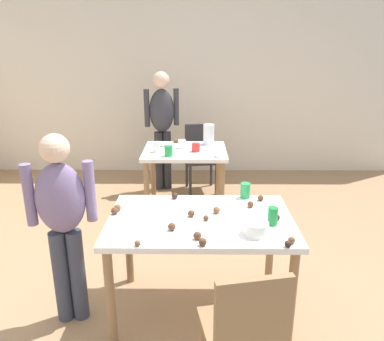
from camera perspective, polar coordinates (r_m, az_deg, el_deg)
The scene contains 36 objects.
ground_plane at distance 3.16m, azimuth -0.09°, elevation -18.38°, with size 6.40×6.40×0.00m, color #9E7A56.
wall_back at distance 5.76m, azimuth 0.22°, elevation 12.58°, with size 6.40×0.10×2.60m, color beige.
dining_table_near at distance 2.71m, azimuth 1.23°, elevation -8.83°, with size 1.27×0.82×0.75m.
dining_table_far at distance 4.35m, azimuth -1.06°, elevation 1.59°, with size 0.92×0.76×0.75m.
chair_near_table at distance 2.16m, azimuth 7.86°, elevation -22.29°, with size 0.47×0.47×0.87m.
chair_far_table at distance 5.10m, azimuth 1.24°, elevation 2.57°, with size 0.46×0.46×0.87m.
person_girl_near at distance 2.70m, azimuth -18.62°, elevation -6.43°, with size 0.46×0.26×1.36m.
person_adult_far at distance 5.01m, azimuth -4.46°, elevation 7.37°, with size 0.45×0.27×1.55m.
mixing_bowl at distance 2.47m, azimuth 9.43°, elevation -8.44°, with size 0.16×0.16×0.08m, color white.
soda_can at distance 2.60m, azimuth 11.87°, elevation -6.63°, with size 0.07×0.07×0.12m, color #198438.
fork_near at distance 2.79m, azimuth 6.52°, elevation -5.89°, with size 0.17×0.02×0.01m, color silver.
cup_near_0 at distance 3.01m, azimuth 7.91°, elevation -2.95°, with size 0.07×0.07×0.12m, color green.
cake_ball_0 at distance 2.81m, azimuth -10.97°, elevation -5.42°, with size 0.05×0.05×0.05m, color brown.
cake_ball_1 at distance 2.73m, azimuth 3.66°, elevation -5.87°, with size 0.05×0.05×0.05m, color brown.
cake_ball_2 at distance 2.98m, azimuth 10.14°, elevation -4.03°, with size 0.04×0.04×0.04m, color brown.
cake_ball_3 at distance 2.68m, azimuth -0.15°, elevation -6.38°, with size 0.05×0.05×0.05m, color brown.
cake_ball_4 at distance 2.78m, azimuth 11.85°, elevation -5.82°, with size 0.05×0.05×0.05m, color #3D2319.
cake_ball_5 at distance 2.39m, azimuth 0.79°, elevation -9.61°, with size 0.05×0.05×0.05m, color brown.
cake_ball_6 at distance 2.68m, azimuth 12.44°, elevation -6.82°, with size 0.04×0.04×0.04m, color #3D2319.
cake_ball_7 at distance 2.42m, azimuth 14.54°, elevation -9.94°, with size 0.04×0.04×0.04m, color brown.
cake_ball_8 at distance 2.62m, azimuth 2.08°, elevation -7.03°, with size 0.04×0.04×0.04m, color brown.
cake_ball_9 at distance 2.32m, azimuth 1.59°, elevation -10.52°, with size 0.05×0.05×0.05m, color brown.
cake_ball_10 at distance 2.85m, azimuth 8.65°, elevation -4.97°, with size 0.05×0.05×0.05m, color brown.
cake_ball_11 at distance 2.50m, azimuth -3.02°, elevation -8.31°, with size 0.05×0.05×0.05m, color brown.
cake_ball_12 at distance 2.34m, azimuth -8.09°, elevation -10.61°, with size 0.04×0.04×0.04m, color brown.
cake_ball_13 at distance 2.38m, azimuth 14.04°, elevation -10.50°, with size 0.04×0.04×0.04m, color #3D2319.
cake_ball_14 at distance 2.77m, azimuth -11.39°, elevation -5.87°, with size 0.05×0.05×0.05m, color brown.
cake_ball_15 at distance 2.97m, azimuth -2.59°, elevation -3.75°, with size 0.05×0.05×0.05m, color #3D2319.
pitcher_far at distance 4.54m, azimuth 2.49°, elevation 5.39°, with size 0.13×0.13×0.24m, color white.
cup_far_0 at distance 4.24m, azimuth 0.56°, elevation 3.45°, with size 0.09×0.09×0.09m, color red.
cup_far_1 at distance 4.07m, azimuth -3.50°, elevation 2.94°, with size 0.09×0.09×0.12m, color green.
cup_far_2 at distance 4.24m, azimuth -5.27°, elevation 3.51°, with size 0.07×0.07×0.11m, color white.
cup_far_3 at distance 4.37m, azimuth -1.49°, elevation 3.95°, with size 0.09×0.09×0.10m, color white.
donut_far_0 at distance 4.48m, azimuth -3.84°, elevation 3.90°, with size 0.14×0.14×0.04m, color white.
donut_far_1 at distance 4.64m, azimuth -2.15°, elevation 4.37°, with size 0.10×0.10×0.03m, color brown.
donut_far_2 at distance 4.06m, azimuth 3.92°, elevation 2.26°, with size 0.11×0.11×0.03m, color white.
Camera 1 is at (0.03, -2.53, 1.90)m, focal length 36.00 mm.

